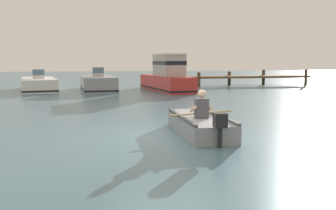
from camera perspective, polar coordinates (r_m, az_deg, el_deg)
The scene contains 6 objects.
ground_plane at distance 9.82m, azimuth -0.16°, elevation -4.65°, with size 120.00×120.00×0.00m, color slate.
wooden_dock at distance 29.40m, azimuth 9.76°, elevation 4.18°, with size 12.35×1.64×1.24m.
rowboat_with_person at distance 10.13m, azimuth 4.72°, elevation -2.87°, with size 1.93×3.70×1.19m.
moored_boat_white at distance 25.96m, azimuth -18.95°, elevation 2.93°, with size 2.93×5.72×1.38m.
moored_boat_grey at distance 24.97m, azimuth -10.57°, elevation 3.20°, with size 2.37×5.59×1.51m.
moored_boat_red at distance 24.32m, azimuth -0.17°, elevation 4.22°, with size 2.56×6.70×2.37m.
Camera 1 is at (-1.90, -9.44, 1.94)m, focal length 40.35 mm.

